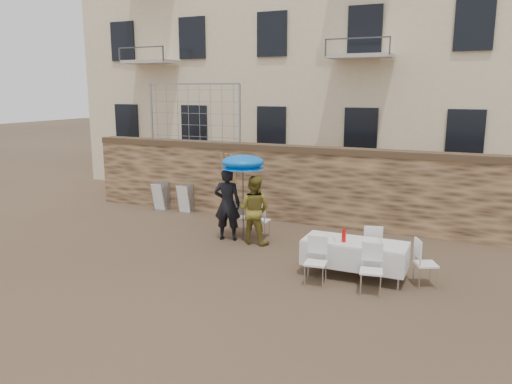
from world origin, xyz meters
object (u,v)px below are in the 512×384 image
at_px(woman_dress, 254,210).
at_px(couple_chair_left, 237,217).
at_px(banquet_table, 355,243).
at_px(table_chair_back, 372,245).
at_px(couple_chair_right, 261,220).
at_px(chair_stack_left, 165,195).
at_px(table_chair_front_right, 371,270).
at_px(chair_stack_right, 189,197).
at_px(umbrella, 243,164).
at_px(man_suit, 227,204).
at_px(soda_bottle, 344,236).
at_px(table_chair_side, 426,263).
at_px(table_chair_front_left, 316,262).

relative_size(woman_dress, couple_chair_left, 1.81).
xyz_separation_m(banquet_table, table_chair_back, (0.20, 0.80, -0.25)).
relative_size(couple_chair_right, chair_stack_left, 1.04).
relative_size(couple_chair_right, table_chair_front_right, 1.00).
bearing_deg(chair_stack_right, umbrella, -35.67).
bearing_deg(table_chair_back, chair_stack_right, -38.27).
bearing_deg(man_suit, woman_dress, 166.08).
height_order(couple_chair_left, soda_bottle, soda_bottle).
distance_m(couple_chair_right, chair_stack_left, 4.50).
distance_m(woman_dress, couple_chair_right, 0.67).
height_order(couple_chair_right, table_chair_back, same).
relative_size(woman_dress, umbrella, 0.83).
bearing_deg(table_chair_front_right, table_chair_side, 33.56).
bearing_deg(table_chair_front_left, chair_stack_right, 136.17).
bearing_deg(woman_dress, couple_chair_right, -83.98).
xyz_separation_m(couple_chair_right, chair_stack_right, (-3.27, 1.68, -0.02)).
bearing_deg(table_chair_side, table_chair_front_left, 88.17).
distance_m(soda_bottle, table_chair_front_right, 1.02).
xyz_separation_m(couple_chair_left, couple_chair_right, (0.70, 0.00, 0.00)).
height_order(couple_chair_left, table_chair_back, same).
xyz_separation_m(couple_chair_right, table_chair_front_right, (3.42, -2.56, 0.00)).
xyz_separation_m(soda_bottle, table_chair_front_left, (-0.40, -0.60, -0.43)).
bearing_deg(table_chair_side, table_chair_back, 34.88).
height_order(soda_bottle, table_chair_front_left, soda_bottle).
xyz_separation_m(umbrella, banquet_table, (3.22, -1.36, -1.25)).
bearing_deg(soda_bottle, table_chair_back, 67.17).
height_order(couple_chair_right, table_chair_front_left, same).
relative_size(woman_dress, chair_stack_left, 1.89).
distance_m(soda_bottle, chair_stack_left, 7.80).
xyz_separation_m(woman_dress, table_chair_front_left, (2.27, -2.01, -0.39)).
distance_m(couple_chair_left, table_chair_back, 3.95).
xyz_separation_m(soda_bottle, table_chair_side, (1.60, 0.25, -0.43)).
relative_size(umbrella, table_chair_front_right, 2.19).
bearing_deg(soda_bottle, couple_chair_left, 150.15).
height_order(umbrella, soda_bottle, umbrella).
bearing_deg(soda_bottle, man_suit, 157.56).
xyz_separation_m(couple_chair_right, banquet_table, (2.92, -1.81, 0.25)).
xyz_separation_m(woman_dress, table_chair_front_right, (3.37, -2.01, -0.39)).
height_order(soda_bottle, table_chair_front_right, soda_bottle).
distance_m(umbrella, couple_chair_left, 1.62).
relative_size(woman_dress, table_chair_front_left, 1.81).
distance_m(umbrella, table_chair_front_left, 3.68).
xyz_separation_m(table_chair_back, table_chair_side, (1.20, -0.70, 0.00)).
height_order(woman_dress, soda_bottle, woman_dress).
bearing_deg(man_suit, soda_bottle, 143.64).
relative_size(banquet_table, chair_stack_left, 2.28).
bearing_deg(table_chair_side, chair_stack_left, 43.35).
bearing_deg(woman_dress, table_chair_front_right, 149.97).
xyz_separation_m(woman_dress, couple_chair_left, (-0.75, 0.55, -0.39)).
relative_size(banquet_table, table_chair_back, 2.19).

